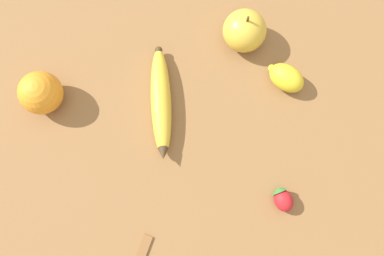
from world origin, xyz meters
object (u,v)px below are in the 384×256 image
at_px(apple, 244,31).
at_px(lemon, 286,78).
at_px(strawberry, 283,199).
at_px(banana, 161,102).
at_px(orange, 41,93).

bearing_deg(apple, lemon, 23.07).
bearing_deg(strawberry, banana, 28.48).
height_order(banana, strawberry, banana).
bearing_deg(orange, banana, 69.08).
distance_m(orange, apple, 0.39).
bearing_deg(apple, orange, -89.64).
relative_size(banana, apple, 2.50).
relative_size(strawberry, apple, 0.53).
bearing_deg(lemon, banana, -96.86).
distance_m(banana, lemon, 0.24).
distance_m(orange, strawberry, 0.47).
bearing_deg(orange, lemon, 76.45).
bearing_deg(lemon, apple, -156.93).
height_order(banana, lemon, lemon).
relative_size(orange, lemon, 0.94).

